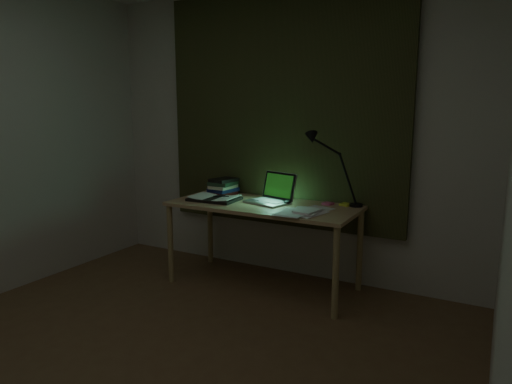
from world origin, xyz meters
TOP-DOWN VIEW (x-y plane):
  - floor at (0.00, 0.00)m, footprint 3.50×4.00m
  - wall_back at (0.00, 2.00)m, footprint 3.50×0.00m
  - curtain at (0.00, 1.96)m, footprint 2.20×0.06m
  - desk at (0.03, 1.58)m, footprint 1.54×0.67m
  - laptop at (0.04, 1.63)m, footprint 0.44×0.47m
  - open_textbook at (-0.41, 1.52)m, footprint 0.42×0.31m
  - book_stack at (-0.49, 1.78)m, footprint 0.22×0.25m
  - loose_papers at (0.42, 1.47)m, footprint 0.35×0.37m
  - mouse at (0.20, 1.67)m, footprint 0.06×0.09m
  - sticky_yellow at (0.64, 1.85)m, footprint 0.10×0.10m
  - sticky_pink at (0.50, 1.81)m, footprint 0.09×0.09m
  - desk_lamp at (0.72, 1.85)m, footprint 0.41×0.34m

SIDE VIEW (x-z plane):
  - floor at x=0.00m, z-range 0.00..0.00m
  - desk at x=0.03m, z-range 0.00..0.70m
  - sticky_pink at x=0.50m, z-range 0.70..0.72m
  - sticky_yellow at x=0.64m, z-range 0.70..0.72m
  - loose_papers at x=0.42m, z-range 0.70..0.72m
  - mouse at x=0.20m, z-range 0.70..0.73m
  - open_textbook at x=-0.41m, z-range 0.70..0.74m
  - book_stack at x=-0.49m, z-range 0.70..0.86m
  - laptop at x=0.04m, z-range 0.70..0.95m
  - desk_lamp at x=0.72m, z-range 0.70..1.27m
  - wall_back at x=0.00m, z-range 0.00..2.50m
  - curtain at x=0.00m, z-range 0.45..2.45m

